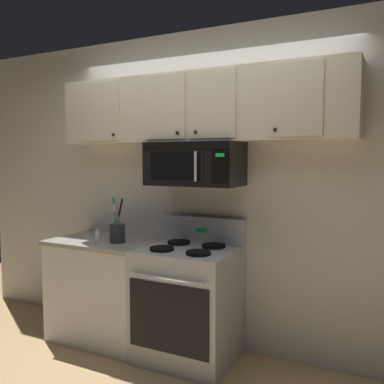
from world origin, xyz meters
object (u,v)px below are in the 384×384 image
object	(u,v)px
over_range_microwave	(195,164)
salt_shaker	(98,237)
utensil_crock_charcoal	(117,231)
stove_range	(188,301)

from	to	relation	value
over_range_microwave	salt_shaker	world-z (taller)	over_range_microwave
over_range_microwave	utensil_crock_charcoal	bearing A→B (deg)	-165.54
utensil_crock_charcoal	salt_shaker	size ratio (longest dim) A/B	3.33
over_range_microwave	salt_shaker	xyz separation A→B (m)	(-0.78, -0.28, -0.62)
stove_range	salt_shaker	bearing A→B (deg)	-168.22
stove_range	utensil_crock_charcoal	xyz separation A→B (m)	(-0.66, -0.05, 0.53)
over_range_microwave	salt_shaker	distance (m)	1.03
stove_range	utensil_crock_charcoal	distance (m)	0.85
over_range_microwave	salt_shaker	bearing A→B (deg)	-160.29
stove_range	salt_shaker	size ratio (longest dim) A/B	9.63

